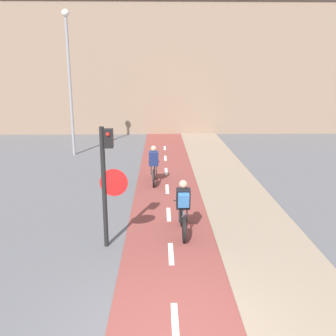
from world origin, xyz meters
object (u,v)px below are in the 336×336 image
object	(u,v)px
street_lamp_far	(69,69)
cyclist_far	(154,167)
traffic_light_pole	(107,174)
cyclist_near	(183,209)

from	to	relation	value
street_lamp_far	cyclist_far	distance (m)	7.63
traffic_light_pole	street_lamp_far	xyz separation A→B (m)	(-3.22, 10.55, 2.44)
street_lamp_far	cyclist_far	size ratio (longest dim) A/B	4.21
traffic_light_pole	street_lamp_far	world-z (taller)	street_lamp_far
cyclist_near	street_lamp_far	bearing A→B (deg)	117.08
street_lamp_far	traffic_light_pole	bearing A→B (deg)	-73.03
traffic_light_pole	cyclist_far	bearing A→B (deg)	79.38
cyclist_far	street_lamp_far	bearing A→B (deg)	128.91
traffic_light_pole	street_lamp_far	bearing A→B (deg)	106.97
street_lamp_far	cyclist_near	size ratio (longest dim) A/B	4.14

